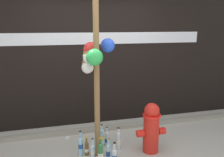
{
  "coord_description": "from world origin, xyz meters",
  "views": [
    {
      "loc": [
        -0.82,
        -3.01,
        1.98
      ],
      "look_at": [
        0.03,
        0.25,
        1.21
      ],
      "focal_mm": 37.89,
      "sensor_mm": 36.0,
      "label": 1
    }
  ],
  "objects_px": {
    "fire_hydrant": "(151,127)",
    "bottle_7": "(93,151)",
    "bottle_8": "(114,156)",
    "bottle_1": "(87,148)",
    "bottle_2": "(119,140)",
    "bottle_0": "(107,138)",
    "bottle_9": "(81,146)",
    "bottle_3": "(100,153)",
    "bottle_4": "(109,149)",
    "bottle_6": "(102,137)",
    "memorial_post": "(95,42)",
    "bottle_5": "(108,152)"
  },
  "relations": [
    {
      "from": "fire_hydrant",
      "to": "bottle_7",
      "type": "bearing_deg",
      "value": 179.96
    },
    {
      "from": "bottle_7",
      "to": "bottle_8",
      "type": "bearing_deg",
      "value": -34.21
    },
    {
      "from": "bottle_1",
      "to": "bottle_2",
      "type": "distance_m",
      "value": 0.53
    },
    {
      "from": "fire_hydrant",
      "to": "bottle_2",
      "type": "relative_size",
      "value": 2.15
    },
    {
      "from": "bottle_0",
      "to": "bottle_9",
      "type": "height_order",
      "value": "bottle_9"
    },
    {
      "from": "bottle_2",
      "to": "bottle_3",
      "type": "xyz_separation_m",
      "value": [
        -0.37,
        -0.32,
        0.01
      ]
    },
    {
      "from": "bottle_4",
      "to": "bottle_7",
      "type": "distance_m",
      "value": 0.26
    },
    {
      "from": "bottle_2",
      "to": "bottle_6",
      "type": "bearing_deg",
      "value": 148.42
    },
    {
      "from": "memorial_post",
      "to": "bottle_8",
      "type": "relative_size",
      "value": 8.82
    },
    {
      "from": "bottle_3",
      "to": "bottle_6",
      "type": "height_order",
      "value": "bottle_3"
    },
    {
      "from": "bottle_2",
      "to": "bottle_4",
      "type": "height_order",
      "value": "bottle_2"
    },
    {
      "from": "bottle_5",
      "to": "bottle_9",
      "type": "height_order",
      "value": "bottle_9"
    },
    {
      "from": "bottle_1",
      "to": "bottle_6",
      "type": "bearing_deg",
      "value": 34.96
    },
    {
      "from": "bottle_1",
      "to": "bottle_5",
      "type": "bearing_deg",
      "value": -34.01
    },
    {
      "from": "fire_hydrant",
      "to": "memorial_post",
      "type": "bearing_deg",
      "value": 172.95
    },
    {
      "from": "memorial_post",
      "to": "bottle_7",
      "type": "height_order",
      "value": "memorial_post"
    },
    {
      "from": "bottle_5",
      "to": "bottle_7",
      "type": "relative_size",
      "value": 0.98
    },
    {
      "from": "fire_hydrant",
      "to": "bottle_7",
      "type": "distance_m",
      "value": 0.98
    },
    {
      "from": "bottle_5",
      "to": "bottle_6",
      "type": "distance_m",
      "value": 0.4
    },
    {
      "from": "bottle_9",
      "to": "bottle_4",
      "type": "bearing_deg",
      "value": -17.14
    },
    {
      "from": "bottle_1",
      "to": "bottle_6",
      "type": "height_order",
      "value": "bottle_6"
    },
    {
      "from": "bottle_1",
      "to": "bottle_5",
      "type": "distance_m",
      "value": 0.36
    },
    {
      "from": "bottle_9",
      "to": "bottle_5",
      "type": "bearing_deg",
      "value": -31.04
    },
    {
      "from": "bottle_5",
      "to": "bottle_9",
      "type": "relative_size",
      "value": 0.84
    },
    {
      "from": "bottle_8",
      "to": "bottle_2",
      "type": "bearing_deg",
      "value": 65.74
    },
    {
      "from": "memorial_post",
      "to": "bottle_2",
      "type": "xyz_separation_m",
      "value": [
        0.37,
        0.08,
        -1.59
      ]
    },
    {
      "from": "bottle_5",
      "to": "bottle_7",
      "type": "xyz_separation_m",
      "value": [
        -0.22,
        0.06,
        0.0
      ]
    },
    {
      "from": "bottle_0",
      "to": "bottle_8",
      "type": "relative_size",
      "value": 0.98
    },
    {
      "from": "bottle_2",
      "to": "bottle_8",
      "type": "relative_size",
      "value": 1.12
    },
    {
      "from": "bottle_0",
      "to": "bottle_1",
      "type": "height_order",
      "value": "bottle_0"
    },
    {
      "from": "bottle_2",
      "to": "bottle_6",
      "type": "distance_m",
      "value": 0.29
    },
    {
      "from": "bottle_3",
      "to": "bottle_4",
      "type": "relative_size",
      "value": 1.43
    },
    {
      "from": "bottle_1",
      "to": "bottle_3",
      "type": "xyz_separation_m",
      "value": [
        0.16,
        -0.28,
        0.05
      ]
    },
    {
      "from": "bottle_8",
      "to": "memorial_post",
      "type": "bearing_deg",
      "value": 124.23
    },
    {
      "from": "memorial_post",
      "to": "bottle_7",
      "type": "xyz_separation_m",
      "value": [
        -0.08,
        -0.1,
        -1.62
      ]
    },
    {
      "from": "bottle_1",
      "to": "bottle_3",
      "type": "relative_size",
      "value": 0.75
    },
    {
      "from": "bottle_5",
      "to": "bottle_6",
      "type": "bearing_deg",
      "value": 91.82
    },
    {
      "from": "bottle_4",
      "to": "bottle_0",
      "type": "bearing_deg",
      "value": 82.21
    },
    {
      "from": "fire_hydrant",
      "to": "bottle_5",
      "type": "height_order",
      "value": "fire_hydrant"
    },
    {
      "from": "bottle_0",
      "to": "bottle_5",
      "type": "height_order",
      "value": "bottle_5"
    },
    {
      "from": "bottle_3",
      "to": "bottle_8",
      "type": "bearing_deg",
      "value": -15.2
    },
    {
      "from": "bottle_0",
      "to": "bottle_7",
      "type": "distance_m",
      "value": 0.47
    },
    {
      "from": "bottle_4",
      "to": "bottle_3",
      "type": "bearing_deg",
      "value": -133.85
    },
    {
      "from": "memorial_post",
      "to": "bottle_2",
      "type": "bearing_deg",
      "value": 11.8
    },
    {
      "from": "memorial_post",
      "to": "bottle_2",
      "type": "distance_m",
      "value": 1.63
    },
    {
      "from": "fire_hydrant",
      "to": "bottle_0",
      "type": "bearing_deg",
      "value": 150.27
    },
    {
      "from": "memorial_post",
      "to": "bottle_6",
      "type": "xyz_separation_m",
      "value": [
        0.13,
        0.23,
        -1.57
      ]
    },
    {
      "from": "bottle_0",
      "to": "bottle_7",
      "type": "relative_size",
      "value": 0.97
    },
    {
      "from": "bottle_9",
      "to": "bottle_8",
      "type": "bearing_deg",
      "value": -39.03
    },
    {
      "from": "bottle_0",
      "to": "bottle_6",
      "type": "height_order",
      "value": "bottle_6"
    }
  ]
}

